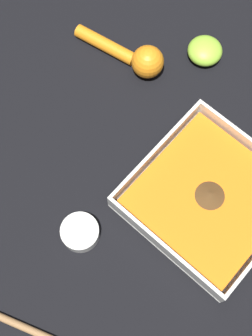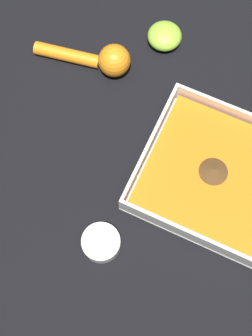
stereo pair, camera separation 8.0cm
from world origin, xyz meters
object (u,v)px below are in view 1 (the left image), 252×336
Objects in this scene: square_dish at (209,198)px; lemon_squeezer at (136,57)px; lemon_half at (205,51)px; wooden_spoon at (33,331)px; spice_bowl at (80,232)px.

lemon_squeezer is (-0.12, -0.27, 0.01)m from square_dish.
square_dish is at bearing 39.76° from lemon_half.
lemon_squeezer is at bearing -39.92° from lemon_half.
wooden_spoon is (0.35, -0.07, -0.01)m from square_dish.
square_dish is 0.29m from lemon_half.
wooden_spoon is at bearing 17.45° from spice_bowl.
lemon_half is 0.59m from wooden_spoon.
square_dish is at bearing 147.08° from spice_bowl.
wooden_spoon is at bearing 11.31° from lemon_half.
spice_bowl is 0.34× the size of lemon_squeezer.
square_dish is 0.30m from lemon_squeezer.
wooden_spoon is (0.47, 0.20, -0.02)m from lemon_squeezer.
square_dish is at bearing 58.64° from wooden_spoon.
square_dish is 1.28× the size of wooden_spoon.
wooden_spoon is (0.16, 0.05, -0.01)m from spice_bowl.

